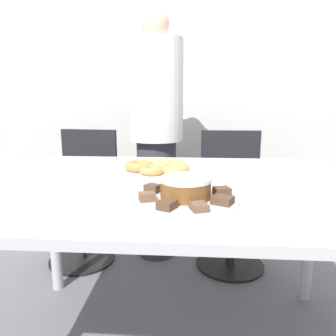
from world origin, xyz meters
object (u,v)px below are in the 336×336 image
Objects in this scene: office_chair_right at (231,203)px; plate_cake at (185,199)px; plate_donuts at (156,170)px; napkin at (308,177)px; office_chair_left at (83,200)px; frosted_cake at (186,187)px; person_standing at (156,134)px.

office_chair_right is 1.19m from plate_cake.
napkin is at bearing -6.16° from plate_donuts.
office_chair_left reaches higher than frosted_cake.
office_chair_right is 2.67× the size of plate_cake.
person_standing is 10.23× the size of frosted_cake.
frosted_cake is at bearing -79.54° from person_standing.
person_standing is at bearing 16.16° from office_chair_left.
office_chair_right reaches higher than frosted_cake.
person_standing is 1.21m from frosted_cake.
plate_cake is (-0.28, -1.10, 0.37)m from office_chair_right.
person_standing is at bearing 95.93° from plate_donuts.
office_chair_left is at bearing 129.61° from plate_donuts.
frosted_cake is 1.49× the size of napkin.
plate_donuts is (0.08, -0.78, -0.08)m from person_standing.
person_standing is 1.86× the size of office_chair_left.
office_chair_right is 0.87m from napkin.
frosted_cake is (-0.28, -1.10, 0.40)m from office_chair_right.
office_chair_left is at bearing 179.43° from office_chair_right.
plate_donuts reaches higher than napkin.
frosted_cake is at bearing 0.00° from plate_cake.
frosted_cake is (0.00, 0.00, 0.04)m from plate_cake.
person_standing is at bearing 129.54° from napkin.
person_standing reaches higher than plate_cake.
napkin is (0.20, -0.76, 0.36)m from office_chair_right.
napkin is at bearing -26.45° from office_chair_left.
office_chair_left is at bearing 122.93° from plate_cake.
frosted_cake reaches higher than plate_donuts.
napkin is at bearing -75.73° from office_chair_right.
plate_donuts is (0.58, -0.70, 0.37)m from office_chair_left.
frosted_cake is (0.71, -1.10, 0.40)m from office_chair_left.
office_chair_right is at bearing 6.08° from office_chair_left.
plate_cake is at bearing -104.84° from office_chair_right.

